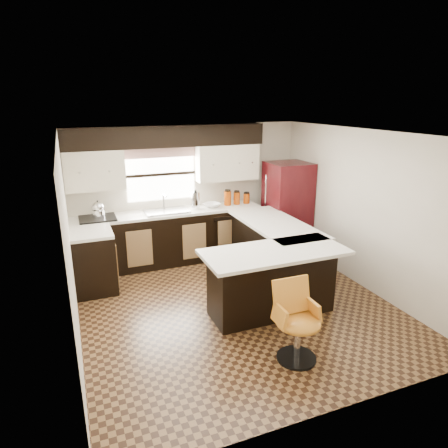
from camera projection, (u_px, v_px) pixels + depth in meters
name	position (u px, v px, depth m)	size (l,w,h in m)	color
floor	(235.00, 305.00, 5.69)	(4.40, 4.40, 0.00)	#49301A
ceiling	(237.00, 134.00, 4.98)	(4.40, 4.40, 0.00)	silver
wall_back	(189.00, 191.00, 7.29)	(4.40, 4.40, 0.00)	beige
wall_front	(339.00, 298.00, 3.38)	(4.40, 4.40, 0.00)	beige
wall_left	(69.00, 245.00, 4.60)	(4.40, 4.40, 0.00)	beige
wall_right	(363.00, 210.00, 6.07)	(4.40, 4.40, 0.00)	beige
base_cab_back	(170.00, 238.00, 7.09)	(3.30, 0.60, 0.90)	black
base_cab_left	(94.00, 262.00, 6.04)	(0.60, 0.70, 0.90)	black
counter_back	(169.00, 213.00, 6.95)	(3.30, 0.60, 0.04)	silver
counter_left	(91.00, 233.00, 5.89)	(0.60, 0.70, 0.04)	silver
soffit	(167.00, 136.00, 6.69)	(3.40, 0.35, 0.36)	black
upper_cab_left	(94.00, 170.00, 6.41)	(0.94, 0.35, 0.64)	beige
upper_cab_right	(227.00, 162.00, 7.21)	(1.14, 0.35, 0.64)	beige
window_pane	(161.00, 174.00, 6.99)	(1.20, 0.02, 0.90)	white
valance	(161.00, 152.00, 6.84)	(1.30, 0.06, 0.18)	#D19B93
sink	(167.00, 211.00, 6.90)	(0.75, 0.45, 0.03)	#B2B2B7
dishwasher	(228.00, 237.00, 7.19)	(0.58, 0.03, 0.78)	black
cooktop	(98.00, 218.00, 6.50)	(0.58, 0.50, 0.03)	black
peninsula_long	(272.00, 252.00, 6.43)	(0.60, 1.95, 0.90)	black
peninsula_return	(271.00, 282.00, 5.38)	(1.65, 0.60, 0.90)	black
counter_pen_long	(276.00, 224.00, 6.31)	(0.84, 1.95, 0.04)	silver
counter_pen_return	(275.00, 252.00, 5.15)	(1.89, 0.84, 0.04)	silver
refrigerator	(287.00, 209.00, 7.43)	(0.74, 0.71, 1.72)	#3C090E
bar_chair	(299.00, 323.00, 4.38)	(0.49, 0.49, 0.91)	orange
kettle	(98.00, 209.00, 6.46)	(0.21, 0.21, 0.28)	silver
percolator	(196.00, 200.00, 7.06)	(0.15, 0.15, 0.30)	silver
mixing_bowl	(212.00, 205.00, 7.21)	(0.29, 0.29, 0.07)	white
canister_large	(228.00, 198.00, 7.31)	(0.13, 0.13, 0.26)	#923504
canister_med	(237.00, 198.00, 7.38)	(0.12, 0.12, 0.22)	#923504
canister_small	(246.00, 198.00, 7.45)	(0.12, 0.12, 0.18)	#923504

